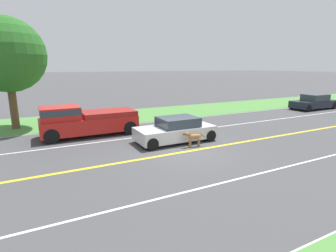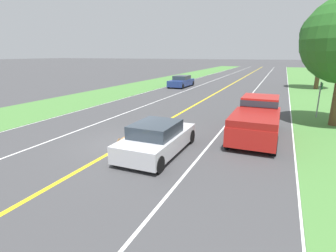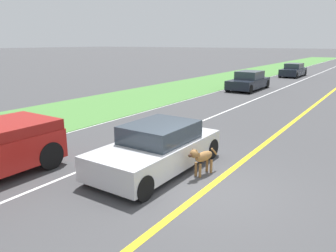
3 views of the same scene
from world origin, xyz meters
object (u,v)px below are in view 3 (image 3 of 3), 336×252
at_px(ego_car, 157,148).
at_px(dog, 202,157).
at_px(car_trailing_mid, 293,70).
at_px(car_trailing_near, 249,81).

height_order(ego_car, dog, ego_car).
bearing_deg(ego_car, car_trailing_mid, -83.39).
height_order(ego_car, car_trailing_mid, car_trailing_mid).
relative_size(dog, car_trailing_near, 0.25).
bearing_deg(car_trailing_near, car_trailing_mid, -91.50).
bearing_deg(ego_car, car_trailing_near, -77.70).
bearing_deg(ego_car, dog, -166.93).
distance_m(ego_car, car_trailing_mid, 29.39).
height_order(dog, car_trailing_near, car_trailing_near).
bearing_deg(car_trailing_mid, ego_car, 96.61).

